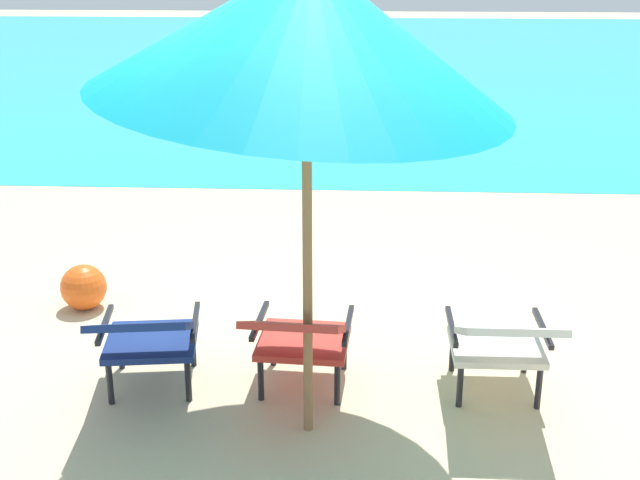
% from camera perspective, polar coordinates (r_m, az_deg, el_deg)
% --- Properties ---
extents(ground_plane, '(40.00, 40.00, 0.00)m').
position_cam_1_polar(ground_plane, '(9.02, 1.15, 3.63)').
color(ground_plane, '#CCB78E').
extents(ocean_band, '(40.00, 18.00, 0.01)m').
position_cam_1_polar(ocean_band, '(17.66, 2.02, 11.79)').
color(ocean_band, '#28B2B7').
rests_on(ocean_band, ground_plane).
extents(swim_buoy, '(1.60, 0.18, 0.18)m').
position_cam_1_polar(swim_buoy, '(11.69, -4.27, 7.92)').
color(swim_buoy, yellow).
rests_on(swim_buoy, ocean_band).
extents(lounge_chair_left, '(0.64, 0.93, 0.68)m').
position_cam_1_polar(lounge_chair_left, '(4.92, -11.49, -6.27)').
color(lounge_chair_left, navy).
rests_on(lounge_chair_left, ground_plane).
extents(lounge_chair_center, '(0.59, 0.91, 0.68)m').
position_cam_1_polar(lounge_chair_center, '(4.83, -1.39, -6.39)').
color(lounge_chair_center, red).
rests_on(lounge_chair_center, ground_plane).
extents(lounge_chair_right, '(0.55, 0.88, 0.68)m').
position_cam_1_polar(lounge_chair_right, '(4.88, 12.03, -6.55)').
color(lounge_chair_right, silver).
rests_on(lounge_chair_right, ground_plane).
extents(beach_umbrella_center, '(2.61, 2.58, 2.54)m').
position_cam_1_polar(beach_umbrella_center, '(4.02, -0.93, 13.86)').
color(beach_umbrella_center, olive).
rests_on(beach_umbrella_center, ground_plane).
extents(beach_ball, '(0.33, 0.33, 0.33)m').
position_cam_1_polar(beach_ball, '(6.29, -15.49, -3.05)').
color(beach_ball, '#EA5619').
rests_on(beach_ball, ground_plane).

